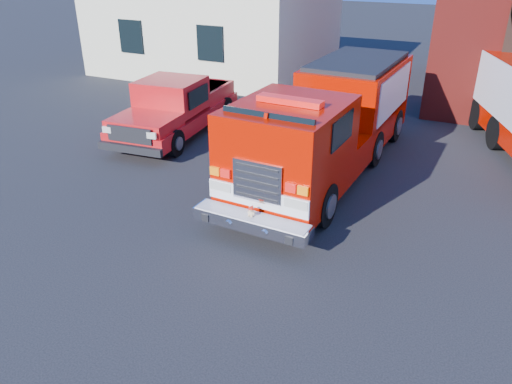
% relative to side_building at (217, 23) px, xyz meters
% --- Properties ---
extents(ground, '(100.00, 100.00, 0.00)m').
position_rel_side_building_xyz_m(ground, '(9.00, -13.00, -2.20)').
color(ground, black).
rests_on(ground, ground).
extents(side_building, '(10.20, 8.20, 4.35)m').
position_rel_side_building_xyz_m(side_building, '(0.00, 0.00, 0.00)').
color(side_building, beige).
rests_on(side_building, ground).
extents(fire_engine, '(2.73, 8.73, 2.67)m').
position_rel_side_building_xyz_m(fire_engine, '(8.99, -9.72, -0.82)').
color(fire_engine, black).
rests_on(fire_engine, ground).
extents(pickup_truck, '(2.55, 5.77, 1.83)m').
position_rel_side_building_xyz_m(pickup_truck, '(3.61, -8.97, -1.34)').
color(pickup_truck, black).
rests_on(pickup_truck, ground).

